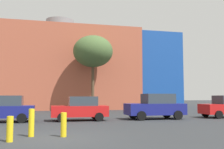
{
  "coord_description": "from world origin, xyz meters",
  "views": [
    {
      "loc": [
        -0.22,
        -11.24,
        1.67
      ],
      "look_at": [
        4.45,
        8.21,
        3.32
      ],
      "focal_mm": 43.12,
      "sensor_mm": 36.0,
      "label": 1
    }
  ],
  "objects_px": {
    "bare_tree_0": "(93,52)",
    "bollard_yellow_0": "(64,125)",
    "parked_car_2": "(80,109)",
    "bollard_yellow_2": "(10,129)",
    "bollard_yellow_1": "(31,123)",
    "parked_car_3": "(156,106)",
    "parked_car_1": "(3,109)"
  },
  "relations": [
    {
      "from": "bollard_yellow_1",
      "to": "bollard_yellow_2",
      "type": "xyz_separation_m",
      "value": [
        -0.7,
        -1.19,
        -0.11
      ]
    },
    {
      "from": "parked_car_3",
      "to": "bollard_yellow_0",
      "type": "distance_m",
      "value": 10.33
    },
    {
      "from": "parked_car_3",
      "to": "parked_car_2",
      "type": "bearing_deg",
      "value": -0.0
    },
    {
      "from": "bare_tree_0",
      "to": "bollard_yellow_1",
      "type": "bearing_deg",
      "value": -107.07
    },
    {
      "from": "parked_car_3",
      "to": "bollard_yellow_0",
      "type": "height_order",
      "value": "parked_car_3"
    },
    {
      "from": "parked_car_1",
      "to": "parked_car_3",
      "type": "bearing_deg",
      "value": -180.0
    },
    {
      "from": "parked_car_1",
      "to": "parked_car_2",
      "type": "height_order",
      "value": "parked_car_1"
    },
    {
      "from": "bollard_yellow_1",
      "to": "parked_car_3",
      "type": "bearing_deg",
      "value": 39.47
    },
    {
      "from": "bare_tree_0",
      "to": "bollard_yellow_2",
      "type": "bearing_deg",
      "value": -107.95
    },
    {
      "from": "parked_car_2",
      "to": "bollard_yellow_1",
      "type": "distance_m",
      "value": 7.59
    },
    {
      "from": "bare_tree_0",
      "to": "bollard_yellow_0",
      "type": "xyz_separation_m",
      "value": [
        -4.33,
        -18.76,
        -6.33
      ]
    },
    {
      "from": "parked_car_3",
      "to": "bollard_yellow_1",
      "type": "bearing_deg",
      "value": 39.47
    },
    {
      "from": "bollard_yellow_1",
      "to": "bollard_yellow_2",
      "type": "bearing_deg",
      "value": -120.28
    },
    {
      "from": "bollard_yellow_0",
      "to": "bollard_yellow_1",
      "type": "xyz_separation_m",
      "value": [
        -1.31,
        0.38,
        0.08
      ]
    },
    {
      "from": "parked_car_3",
      "to": "bare_tree_0",
      "type": "height_order",
      "value": "bare_tree_0"
    },
    {
      "from": "parked_car_3",
      "to": "bollard_yellow_1",
      "type": "xyz_separation_m",
      "value": [
        -8.52,
        -7.01,
        -0.35
      ]
    },
    {
      "from": "parked_car_2",
      "to": "parked_car_3",
      "type": "relative_size",
      "value": 0.89
    },
    {
      "from": "parked_car_1",
      "to": "parked_car_2",
      "type": "relative_size",
      "value": 1.04
    },
    {
      "from": "parked_car_1",
      "to": "bare_tree_0",
      "type": "distance_m",
      "value": 15.02
    },
    {
      "from": "parked_car_1",
      "to": "parked_car_3",
      "type": "relative_size",
      "value": 0.93
    },
    {
      "from": "parked_car_2",
      "to": "bollard_yellow_2",
      "type": "xyz_separation_m",
      "value": [
        -3.58,
        -8.21,
        -0.36
      ]
    },
    {
      "from": "bare_tree_0",
      "to": "bollard_yellow_2",
      "type": "height_order",
      "value": "bare_tree_0"
    },
    {
      "from": "bollard_yellow_0",
      "to": "parked_car_3",
      "type": "bearing_deg",
      "value": 45.74
    },
    {
      "from": "parked_car_3",
      "to": "bollard_yellow_2",
      "type": "relative_size",
      "value": 4.59
    },
    {
      "from": "parked_car_1",
      "to": "bollard_yellow_2",
      "type": "height_order",
      "value": "parked_car_1"
    },
    {
      "from": "parked_car_2",
      "to": "bare_tree_0",
      "type": "distance_m",
      "value": 13.15
    },
    {
      "from": "parked_car_1",
      "to": "parked_car_2",
      "type": "distance_m",
      "value": 5.03
    },
    {
      "from": "bare_tree_0",
      "to": "parked_car_3",
      "type": "bearing_deg",
      "value": -75.82
    },
    {
      "from": "parked_car_1",
      "to": "bollard_yellow_2",
      "type": "relative_size",
      "value": 4.25
    },
    {
      "from": "parked_car_1",
      "to": "parked_car_3",
      "type": "xyz_separation_m",
      "value": [
        10.67,
        0.0,
        0.07
      ]
    },
    {
      "from": "parked_car_1",
      "to": "bare_tree_0",
      "type": "xyz_separation_m",
      "value": [
        7.79,
        11.37,
        5.97
      ]
    },
    {
      "from": "parked_car_2",
      "to": "bare_tree_0",
      "type": "xyz_separation_m",
      "value": [
        2.76,
        11.37,
        6.0
      ]
    }
  ]
}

